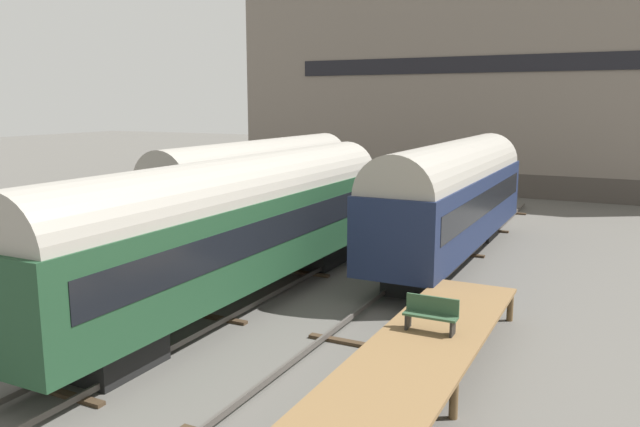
{
  "coord_description": "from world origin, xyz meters",
  "views": [
    {
      "loc": [
        11.75,
        -12.66,
        6.93
      ],
      "look_at": [
        0.0,
        10.82,
        2.2
      ],
      "focal_mm": 35.0,
      "sensor_mm": 36.0,
      "label": 1
    }
  ],
  "objects": [
    {
      "name": "bench",
      "position": [
        7.42,
        2.43,
        1.53
      ],
      "size": [
        1.4,
        0.4,
        0.91
      ],
      "color": "#2D4C33",
      "rests_on": "station_platform"
    },
    {
      "name": "track_left",
      "position": [
        -4.89,
        0.0,
        0.14
      ],
      "size": [
        2.6,
        60.0,
        0.26
      ],
      "color": "#4C4742",
      "rests_on": "ground"
    },
    {
      "name": "ground_plane",
      "position": [
        0.0,
        0.0,
        0.0
      ],
      "size": [
        200.0,
        200.0,
        0.0
      ],
      "primitive_type": "plane",
      "color": "#56544F"
    },
    {
      "name": "train_car_green",
      "position": [
        0.0,
        4.66,
        2.93
      ],
      "size": [
        2.86,
        18.37,
        5.11
      ],
      "color": "black",
      "rests_on": "ground"
    },
    {
      "name": "train_car_maroon",
      "position": [
        -4.89,
        13.83,
        2.87
      ],
      "size": [
        2.91,
        15.33,
        5.05
      ],
      "color": "black",
      "rests_on": "ground"
    },
    {
      "name": "track_right",
      "position": [
        4.89,
        0.0,
        0.14
      ],
      "size": [
        2.6,
        60.0,
        0.26
      ],
      "color": "#4C4742",
      "rests_on": "ground"
    },
    {
      "name": "station_platform",
      "position": [
        7.51,
        0.11,
        0.96
      ],
      "size": [
        2.6,
        14.29,
        1.04
      ],
      "color": "brown",
      "rests_on": "ground"
    },
    {
      "name": "train_car_navy",
      "position": [
        4.89,
        13.97,
        2.97
      ],
      "size": [
        3.08,
        15.7,
        5.25
      ],
      "color": "black",
      "rests_on": "ground"
    },
    {
      "name": "track_middle",
      "position": [
        0.0,
        0.0,
        0.14
      ],
      "size": [
        2.6,
        60.0,
        0.26
      ],
      "color": "#4C4742",
      "rests_on": "ground"
    },
    {
      "name": "warehouse_building",
      "position": [
        0.46,
        39.73,
        8.72
      ],
      "size": [
        38.26,
        11.61,
        17.43
      ],
      "color": "#46403A",
      "rests_on": "ground"
    }
  ]
}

